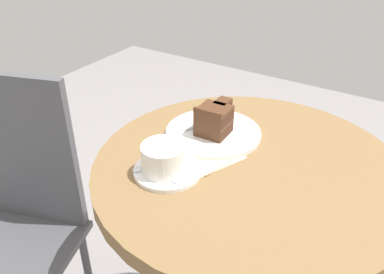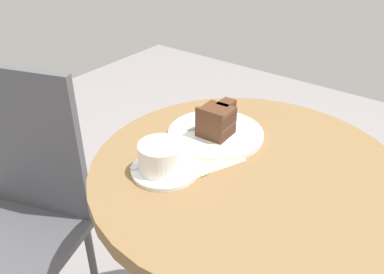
# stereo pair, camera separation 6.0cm
# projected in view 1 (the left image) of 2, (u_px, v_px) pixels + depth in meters

# --- Properties ---
(cafe_table) EXTENTS (0.67, 0.67, 0.76)m
(cafe_table) POSITION_uv_depth(u_px,v_px,m) (244.00, 212.00, 0.94)
(cafe_table) COLOR brown
(cafe_table) RESTS_ON ground
(saucer) EXTENTS (0.14, 0.14, 0.01)m
(saucer) POSITION_uv_depth(u_px,v_px,m) (168.00, 171.00, 0.84)
(saucer) COLOR white
(saucer) RESTS_ON cafe_table
(coffee_cup) EXTENTS (0.12, 0.09, 0.06)m
(coffee_cup) POSITION_uv_depth(u_px,v_px,m) (164.00, 157.00, 0.82)
(coffee_cup) COLOR white
(coffee_cup) RESTS_ON saucer
(teaspoon) EXTENTS (0.02, 0.11, 0.00)m
(teaspoon) POSITION_uv_depth(u_px,v_px,m) (149.00, 173.00, 0.82)
(teaspoon) COLOR silver
(teaspoon) RESTS_ON saucer
(cake_plate) EXTENTS (0.23, 0.23, 0.01)m
(cake_plate) POSITION_uv_depth(u_px,v_px,m) (213.00, 133.00, 0.96)
(cake_plate) COLOR white
(cake_plate) RESTS_ON cafe_table
(cake_slice) EXTENTS (0.10, 0.07, 0.07)m
(cake_slice) POSITION_uv_depth(u_px,v_px,m) (215.00, 119.00, 0.94)
(cake_slice) COLOR #422619
(cake_slice) RESTS_ON cake_plate
(fork) EXTENTS (0.14, 0.08, 0.00)m
(fork) POSITION_uv_depth(u_px,v_px,m) (219.00, 120.00, 1.00)
(fork) COLOR silver
(fork) RESTS_ON cake_plate
(napkin) EXTENTS (0.20, 0.20, 0.00)m
(napkin) POSITION_uv_depth(u_px,v_px,m) (203.00, 152.00, 0.90)
(napkin) COLOR beige
(napkin) RESTS_ON cafe_table
(cafe_chair) EXTENTS (0.48, 0.48, 0.88)m
(cafe_chair) POSITION_uv_depth(u_px,v_px,m) (7.00, 212.00, 1.10)
(cafe_chair) COLOR #4C4C51
(cafe_chair) RESTS_ON ground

